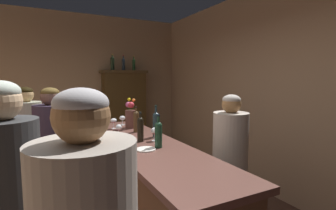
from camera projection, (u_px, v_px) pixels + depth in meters
name	position (u px, v px, depth m)	size (l,w,h in m)	color
wall_back	(58.00, 87.00, 5.01)	(5.18, 0.12, 2.96)	tan
wall_right	(292.00, 92.00, 3.25)	(0.12, 6.61, 2.96)	tan
bar_counter	(146.00, 191.00, 2.55)	(0.67, 2.61, 1.02)	#523523
display_cabinet	(124.00, 111.00, 5.39)	(0.96, 0.39, 1.82)	#4D3719
wine_bottle_rose	(140.00, 128.00, 2.54)	(0.07, 0.07, 0.30)	black
wine_bottle_malbec	(156.00, 123.00, 2.74)	(0.07, 0.07, 0.35)	#1C2C31
wine_bottle_syrah	(158.00, 133.00, 2.32)	(0.07, 0.07, 0.31)	#163523
wine_bottle_riesling	(136.00, 120.00, 2.99)	(0.07, 0.07, 0.31)	#46311B
wine_glass_front	(114.00, 121.00, 3.19)	(0.08, 0.08, 0.13)	white
wine_glass_mid	(119.00, 128.00, 2.78)	(0.07, 0.07, 0.13)	white
wine_glass_rear	(154.00, 132.00, 2.57)	(0.07, 0.07, 0.14)	white
wine_glass_spare	(122.00, 118.00, 3.45)	(0.08, 0.08, 0.13)	white
flower_arrangement	(131.00, 117.00, 3.24)	(0.15, 0.17, 0.39)	#553029
cheese_plate	(146.00, 149.00, 2.25)	(0.18, 0.18, 0.01)	white
display_bottle_left	(112.00, 63.00, 5.17)	(0.08, 0.08, 0.33)	#1F311D
display_bottle_midleft	(123.00, 64.00, 5.28)	(0.06, 0.06, 0.32)	#1D2B39
display_bottle_center	(134.00, 64.00, 5.38)	(0.07, 0.07, 0.31)	#17391B
patron_near_entrance	(53.00, 157.00, 2.55)	(0.34, 0.34, 1.57)	maroon
patron_tall	(28.00, 141.00, 3.28)	(0.38, 0.38, 1.55)	#446C44
bartender	(230.00, 163.00, 2.48)	(0.34, 0.34, 1.50)	navy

